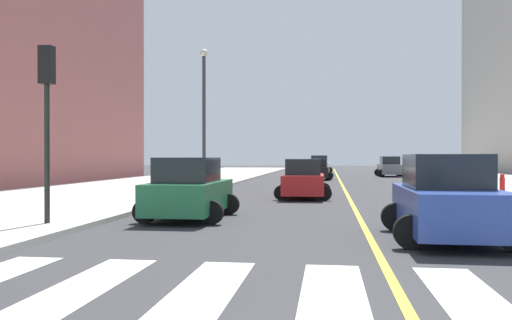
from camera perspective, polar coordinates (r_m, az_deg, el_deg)
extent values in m
cube|color=#B2ADA3|center=(25.86, -18.05, -3.70)|extent=(10.00, 120.00, 0.15)
cube|color=silver|center=(8.26, -18.19, -12.90)|extent=(0.90, 4.00, 0.01)
cube|color=silver|center=(7.67, -5.63, -13.92)|extent=(0.90, 4.00, 0.01)
cube|color=silver|center=(7.47, 8.36, -14.30)|extent=(0.90, 4.00, 0.01)
cube|color=silver|center=(7.71, 22.28, -13.87)|extent=(0.90, 4.00, 0.01)
cube|color=yellow|center=(43.28, 9.02, -2.15)|extent=(0.16, 80.00, 0.01)
cube|color=#236B42|center=(16.25, -7.16, -3.92)|extent=(1.91, 4.20, 0.90)
cube|color=#1E2328|center=(15.97, -7.40, -1.09)|extent=(1.60, 2.10, 0.76)
cylinder|color=black|center=(17.33, -2.94, -4.80)|extent=(0.68, 0.22, 0.68)
cylinder|color=black|center=(17.79, -9.09, -4.67)|extent=(0.68, 0.22, 0.68)
cylinder|color=black|center=(14.80, -4.84, -5.69)|extent=(0.68, 0.22, 0.68)
cylinder|color=black|center=(15.34, -11.94, -5.48)|extent=(0.68, 0.22, 0.68)
cube|color=slate|center=(51.86, 14.30, -0.97)|extent=(2.04, 4.34, 0.92)
cube|color=#1E2328|center=(52.10, 14.26, -0.05)|extent=(1.69, 2.19, 0.78)
cylinder|color=black|center=(50.42, 13.39, -1.41)|extent=(0.70, 0.24, 0.70)
cylinder|color=black|center=(50.70, 15.62, -1.40)|extent=(0.70, 0.24, 0.70)
cylinder|color=black|center=(53.06, 13.04, -1.32)|extent=(0.70, 0.24, 0.70)
cylinder|color=black|center=(53.33, 15.16, -1.32)|extent=(0.70, 0.24, 0.70)
cube|color=#2D479E|center=(12.79, 20.01, -4.96)|extent=(2.02, 4.39, 0.94)
cube|color=#1E2328|center=(12.99, 19.78, -1.16)|extent=(1.68, 2.20, 0.79)
cylinder|color=black|center=(11.33, 16.37, -7.49)|extent=(0.71, 0.24, 0.71)
cylinder|color=black|center=(14.00, 14.79, -5.98)|extent=(0.71, 0.24, 0.71)
cylinder|color=black|center=(14.37, 22.86, -5.84)|extent=(0.71, 0.24, 0.71)
cube|color=red|center=(24.11, 5.16, -2.59)|extent=(1.88, 4.04, 0.86)
cube|color=#1E2328|center=(23.84, 5.15, -0.76)|extent=(1.56, 2.03, 0.73)
cylinder|color=black|center=(25.36, 7.34, -3.20)|extent=(0.65, 0.22, 0.65)
cylinder|color=black|center=(25.41, 3.15, -3.19)|extent=(0.65, 0.22, 0.65)
cylinder|color=black|center=(22.88, 7.40, -3.58)|extent=(0.65, 0.22, 0.65)
cylinder|color=black|center=(22.94, 2.75, -3.57)|extent=(0.65, 0.22, 0.65)
cube|color=silver|center=(59.74, 6.89, -0.75)|extent=(2.19, 4.60, 0.97)
cube|color=#1E2328|center=(59.46, 6.88, 0.09)|extent=(1.80, 2.32, 0.82)
cylinder|color=black|center=(61.12, 7.93, -1.07)|extent=(0.74, 0.26, 0.74)
cylinder|color=black|center=(61.21, 5.96, -1.07)|extent=(0.74, 0.26, 0.74)
cylinder|color=black|center=(58.30, 7.86, -1.14)|extent=(0.74, 0.26, 0.74)
cylinder|color=black|center=(58.39, 5.80, -1.14)|extent=(0.74, 0.26, 0.74)
cube|color=black|center=(43.47, 6.75, -1.31)|extent=(1.88, 3.92, 0.83)
cube|color=#1E2328|center=(43.22, 6.73, -0.33)|extent=(1.54, 1.98, 0.70)
cylinder|color=black|center=(44.64, 7.97, -1.68)|extent=(0.63, 0.22, 0.63)
cylinder|color=black|center=(44.73, 5.68, -1.67)|extent=(0.63, 0.22, 0.63)
cylinder|color=black|center=(42.25, 7.87, -1.79)|extent=(0.63, 0.22, 0.63)
cylinder|color=black|center=(42.34, 5.46, -1.78)|extent=(0.63, 0.22, 0.63)
cylinder|color=black|center=(14.91, -21.65, 0.65)|extent=(0.14, 0.14, 3.66)
cube|color=black|center=(15.10, -21.68, 9.52)|extent=(0.36, 0.28, 1.00)
sphere|color=red|center=(15.30, -21.35, 10.54)|extent=(0.18, 0.18, 0.18)
sphere|color=orange|center=(15.25, -21.35, 9.43)|extent=(0.18, 0.18, 0.18)
sphere|color=green|center=(15.21, -21.34, 8.31)|extent=(0.18, 0.18, 0.18)
cylinder|color=red|center=(29.72, 25.07, -2.37)|extent=(0.26, 0.26, 0.70)
sphere|color=red|center=(29.70, 25.07, -1.54)|extent=(0.22, 0.22, 0.22)
cylinder|color=#38383D|center=(30.95, -5.65, 4.21)|extent=(0.20, 0.20, 7.65)
sphere|color=silver|center=(31.47, -5.65, 11.45)|extent=(0.44, 0.44, 0.44)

